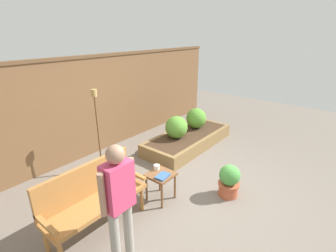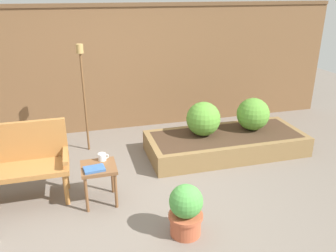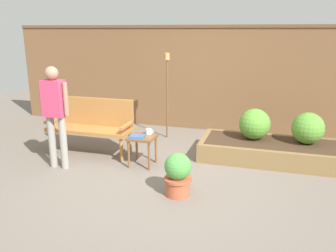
{
  "view_description": "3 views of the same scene",
  "coord_description": "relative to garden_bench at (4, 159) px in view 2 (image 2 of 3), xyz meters",
  "views": [
    {
      "loc": [
        -2.98,
        -1.98,
        2.61
      ],
      "look_at": [
        0.45,
        0.81,
        0.92
      ],
      "focal_mm": 26.56,
      "sensor_mm": 36.0,
      "label": 1
    },
    {
      "loc": [
        -0.55,
        -3.32,
        2.38
      ],
      "look_at": [
        0.64,
        1.0,
        0.59
      ],
      "focal_mm": 36.9,
      "sensor_mm": 36.0,
      "label": 2
    },
    {
      "loc": [
        1.44,
        -4.48,
        2.07
      ],
      "look_at": [
        -0.09,
        0.67,
        0.56
      ],
      "focal_mm": 36.84,
      "sensor_mm": 36.0,
      "label": 3
    }
  ],
  "objects": [
    {
      "name": "book_on_table",
      "position": [
        1.0,
        -0.42,
        -0.05
      ],
      "size": [
        0.25,
        0.18,
        0.03
      ],
      "primitive_type": "cube",
      "rotation": [
        0.0,
        0.0,
        0.11
      ],
      "color": "#38609E",
      "rests_on": "side_table"
    },
    {
      "name": "ground_plane",
      "position": [
        1.44,
        -0.61,
        -0.54
      ],
      "size": [
        14.0,
        14.0,
        0.0
      ],
      "primitive_type": "plane",
      "color": "#70665B"
    },
    {
      "name": "cup_on_table",
      "position": [
        1.11,
        -0.2,
        -0.02
      ],
      "size": [
        0.13,
        0.09,
        0.08
      ],
      "color": "white",
      "rests_on": "side_table"
    },
    {
      "name": "side_table",
      "position": [
        1.05,
        -0.33,
        -0.15
      ],
      "size": [
        0.4,
        0.4,
        0.48
      ],
      "color": "brown",
      "rests_on": "ground_plane"
    },
    {
      "name": "raised_planter_bed",
      "position": [
        3.03,
        0.5,
        -0.39
      ],
      "size": [
        2.4,
        1.0,
        0.3
      ],
      "color": "olive",
      "rests_on": "ground_plane"
    },
    {
      "name": "potted_boxwood",
      "position": [
        1.84,
        -1.15,
        -0.25
      ],
      "size": [
        0.36,
        0.36,
        0.57
      ],
      "color": "#B75638",
      "rests_on": "ground_plane"
    },
    {
      "name": "fence_back",
      "position": [
        1.44,
        1.99,
        0.55
      ],
      "size": [
        8.4,
        0.14,
        2.16
      ],
      "color": "brown",
      "rests_on": "ground_plane"
    },
    {
      "name": "garden_bench",
      "position": [
        0.0,
        0.0,
        0.0
      ],
      "size": [
        1.44,
        0.48,
        0.94
      ],
      "color": "#A87038",
      "rests_on": "ground_plane"
    },
    {
      "name": "shrub_far_corner",
      "position": [
        3.51,
        0.6,
        0.01
      ],
      "size": [
        0.51,
        0.51,
        0.51
      ],
      "color": "brown",
      "rests_on": "raised_planter_bed"
    },
    {
      "name": "tiki_torch",
      "position": [
        0.99,
        1.17,
        0.59
      ],
      "size": [
        0.1,
        0.1,
        1.65
      ],
      "color": "brown",
      "rests_on": "ground_plane"
    },
    {
      "name": "shrub_near_bench",
      "position": [
        2.68,
        0.6,
        0.01
      ],
      "size": [
        0.51,
        0.51,
        0.51
      ],
      "color": "brown",
      "rests_on": "raised_planter_bed"
    }
  ]
}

